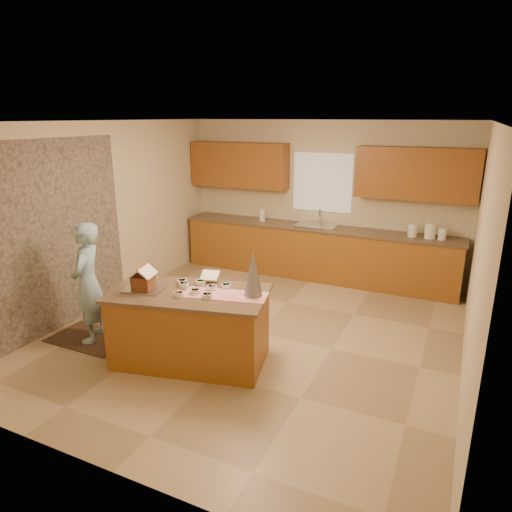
# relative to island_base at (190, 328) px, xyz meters

# --- Properties ---
(floor) EXTENTS (5.50, 5.50, 0.00)m
(floor) POSITION_rel_island_base_xyz_m (0.39, 0.97, -0.41)
(floor) COLOR tan
(floor) RESTS_ON ground
(ceiling) EXTENTS (5.50, 5.50, 0.00)m
(ceiling) POSITION_rel_island_base_xyz_m (0.39, 0.97, 2.29)
(ceiling) COLOR silver
(ceiling) RESTS_ON floor
(wall_back) EXTENTS (5.50, 5.50, 0.00)m
(wall_back) POSITION_rel_island_base_xyz_m (0.39, 3.72, 0.94)
(wall_back) COLOR beige
(wall_back) RESTS_ON floor
(wall_front) EXTENTS (5.50, 5.50, 0.00)m
(wall_front) POSITION_rel_island_base_xyz_m (0.39, -1.78, 0.94)
(wall_front) COLOR beige
(wall_front) RESTS_ON floor
(wall_left) EXTENTS (5.50, 5.50, 0.00)m
(wall_left) POSITION_rel_island_base_xyz_m (-2.11, 0.97, 0.94)
(wall_left) COLOR beige
(wall_left) RESTS_ON floor
(wall_right) EXTENTS (5.50, 5.50, 0.00)m
(wall_right) POSITION_rel_island_base_xyz_m (2.89, 0.97, 0.94)
(wall_right) COLOR beige
(wall_right) RESTS_ON floor
(stone_accent) EXTENTS (0.00, 2.50, 2.50)m
(stone_accent) POSITION_rel_island_base_xyz_m (-2.09, 0.17, 0.84)
(stone_accent) COLOR gray
(stone_accent) RESTS_ON wall_left
(window_curtain) EXTENTS (1.05, 0.03, 1.00)m
(window_curtain) POSITION_rel_island_base_xyz_m (0.39, 3.69, 1.24)
(window_curtain) COLOR white
(window_curtain) RESTS_ON wall_back
(back_counter_base) EXTENTS (4.80, 0.60, 0.88)m
(back_counter_base) POSITION_rel_island_base_xyz_m (0.39, 3.42, 0.03)
(back_counter_base) COLOR brown
(back_counter_base) RESTS_ON floor
(back_counter_top) EXTENTS (4.85, 0.63, 0.04)m
(back_counter_top) POSITION_rel_island_base_xyz_m (0.39, 3.42, 0.49)
(back_counter_top) COLOR brown
(back_counter_top) RESTS_ON back_counter_base
(upper_cabinet_left) EXTENTS (1.85, 0.35, 0.80)m
(upper_cabinet_left) POSITION_rel_island_base_xyz_m (-1.16, 3.54, 1.49)
(upper_cabinet_left) COLOR brown
(upper_cabinet_left) RESTS_ON wall_back
(upper_cabinet_right) EXTENTS (1.85, 0.35, 0.80)m
(upper_cabinet_right) POSITION_rel_island_base_xyz_m (1.94, 3.54, 1.49)
(upper_cabinet_right) COLOR brown
(upper_cabinet_right) RESTS_ON wall_back
(sink) EXTENTS (0.70, 0.45, 0.12)m
(sink) POSITION_rel_island_base_xyz_m (0.39, 3.42, 0.48)
(sink) COLOR silver
(sink) RESTS_ON back_counter_top
(faucet) EXTENTS (0.03, 0.03, 0.28)m
(faucet) POSITION_rel_island_base_xyz_m (0.39, 3.60, 0.65)
(faucet) COLOR silver
(faucet) RESTS_ON back_counter_top
(island_base) EXTENTS (1.84, 1.21, 0.83)m
(island_base) POSITION_rel_island_base_xyz_m (0.00, 0.00, 0.00)
(island_base) COLOR brown
(island_base) RESTS_ON floor
(island_top) EXTENTS (1.93, 1.30, 0.04)m
(island_top) POSITION_rel_island_base_xyz_m (0.00, 0.00, 0.43)
(island_top) COLOR brown
(island_top) RESTS_ON island_base
(table_runner) EXTENTS (0.99, 0.54, 0.01)m
(table_runner) POSITION_rel_island_base_xyz_m (0.41, 0.10, 0.45)
(table_runner) COLOR #B30C20
(table_runner) RESTS_ON island_top
(baking_tray) EXTENTS (0.49, 0.41, 0.02)m
(baking_tray) POSITION_rel_island_base_xyz_m (-0.49, -0.16, 0.46)
(baking_tray) COLOR silver
(baking_tray) RESTS_ON island_top
(cookbook) EXTENTS (0.24, 0.20, 0.09)m
(cookbook) POSITION_rel_island_base_xyz_m (0.06, 0.38, 0.54)
(cookbook) COLOR white
(cookbook) RESTS_ON island_top
(tinsel_tree) EXTENTS (0.25, 0.25, 0.52)m
(tinsel_tree) POSITION_rel_island_base_xyz_m (0.70, 0.21, 0.71)
(tinsel_tree) COLOR #A2A1AC
(tinsel_tree) RESTS_ON island_top
(rug) EXTENTS (1.04, 0.68, 0.01)m
(rug) POSITION_rel_island_base_xyz_m (-1.48, -0.08, -0.41)
(rug) COLOR black
(rug) RESTS_ON floor
(boy) EXTENTS (0.55, 0.65, 1.53)m
(boy) POSITION_rel_island_base_xyz_m (-1.43, -0.08, 0.36)
(boy) COLOR #8EB7CA
(boy) RESTS_ON rug
(canister_a) EXTENTS (0.15, 0.15, 0.20)m
(canister_a) POSITION_rel_island_base_xyz_m (1.98, 3.42, 0.61)
(canister_a) COLOR white
(canister_a) RESTS_ON back_counter_top
(canister_b) EXTENTS (0.17, 0.17, 0.24)m
(canister_b) POSITION_rel_island_base_xyz_m (2.24, 3.42, 0.63)
(canister_b) COLOR white
(canister_b) RESTS_ON back_counter_top
(canister_c) EXTENTS (0.13, 0.13, 0.18)m
(canister_c) POSITION_rel_island_base_xyz_m (2.43, 3.42, 0.60)
(canister_c) COLOR white
(canister_c) RESTS_ON back_counter_top
(paper_towel) EXTENTS (0.10, 0.10, 0.22)m
(paper_towel) POSITION_rel_island_base_xyz_m (-0.64, 3.42, 0.62)
(paper_towel) COLOR white
(paper_towel) RESTS_ON back_counter_top
(gingerbread_house) EXTENTS (0.31, 0.31, 0.27)m
(gingerbread_house) POSITION_rel_island_base_xyz_m (-0.49, -0.16, 0.57)
(gingerbread_house) COLOR brown
(gingerbread_house) RESTS_ON baking_tray
(candy_bowls) EXTENTS (0.65, 0.56, 0.05)m
(candy_bowls) POSITION_rel_island_base_xyz_m (0.07, 0.10, 0.48)
(candy_bowls) COLOR orange
(candy_bowls) RESTS_ON island_top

